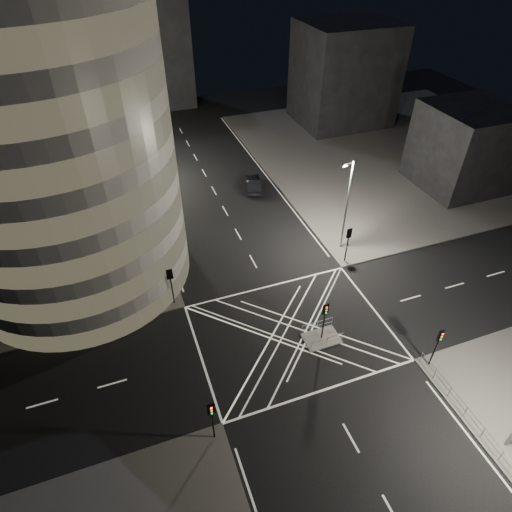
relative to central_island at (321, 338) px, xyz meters
name	(u,v)px	position (x,y,z in m)	size (l,w,h in m)	color
ground	(292,332)	(-2.00, 1.50, -0.07)	(120.00, 120.00, 0.00)	black
sidewalk_far_right	(398,150)	(27.00, 28.50, 0.00)	(42.00, 42.00, 0.15)	#5A5754
central_island	(321,338)	(0.00, 0.00, 0.00)	(3.00, 2.00, 0.15)	slate
office_block_rear	(5,80)	(-24.00, 43.50, 11.07)	(24.00, 16.00, 22.00)	gray
building_right_far	(344,74)	(24.00, 41.50, 7.58)	(14.00, 12.00, 15.00)	black
building_right_near	(465,147)	(28.00, 17.50, 5.08)	(10.00, 10.00, 10.00)	black
building_far_end	(135,53)	(-6.00, 59.50, 8.93)	(18.00, 8.00, 18.00)	black
tree_a	(144,254)	(-12.50, 10.50, 4.64)	(4.49, 4.49, 7.16)	black
tree_b	(135,217)	(-12.50, 16.50, 4.69)	(5.23, 5.23, 7.63)	black
tree_c	(127,184)	(-12.50, 22.50, 5.08)	(4.08, 4.08, 7.36)	black
tree_d	(120,158)	(-12.50, 28.50, 5.27)	(4.37, 4.37, 7.72)	black
tree_e	(116,144)	(-12.50, 34.50, 4.48)	(3.56, 3.56, 6.47)	black
traffic_signal_fl	(171,280)	(-10.80, 8.30, 2.84)	(0.55, 0.22, 4.00)	black
traffic_signal_nl	(212,415)	(-10.80, -5.30, 2.84)	(0.55, 0.22, 4.00)	black
traffic_signal_fr	(348,239)	(6.80, 8.30, 2.84)	(0.55, 0.22, 4.00)	black
traffic_signal_nr	(438,341)	(6.80, -5.30, 2.84)	(0.55, 0.22, 4.00)	black
traffic_signal_island	(325,315)	(0.00, 0.00, 2.84)	(0.55, 0.22, 4.00)	black
street_lamp_left_near	(149,225)	(-11.44, 13.50, 5.47)	(1.25, 0.25, 10.00)	slate
street_lamp_left_far	(126,145)	(-11.44, 31.50, 5.47)	(1.25, 0.25, 10.00)	slate
street_lamp_right_far	(346,204)	(7.44, 10.50, 5.47)	(1.25, 0.25, 10.00)	slate
railing_near_right	(474,422)	(6.30, -10.65, 0.62)	(0.06, 11.70, 1.10)	slate
railing_island_south	(327,341)	(0.00, -0.90, 0.62)	(2.80, 0.06, 1.10)	slate
railing_island_north	(317,326)	(0.00, 0.90, 0.62)	(2.80, 0.06, 1.10)	slate
sedan	(253,184)	(2.84, 25.07, 0.73)	(1.70, 4.88, 1.61)	black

